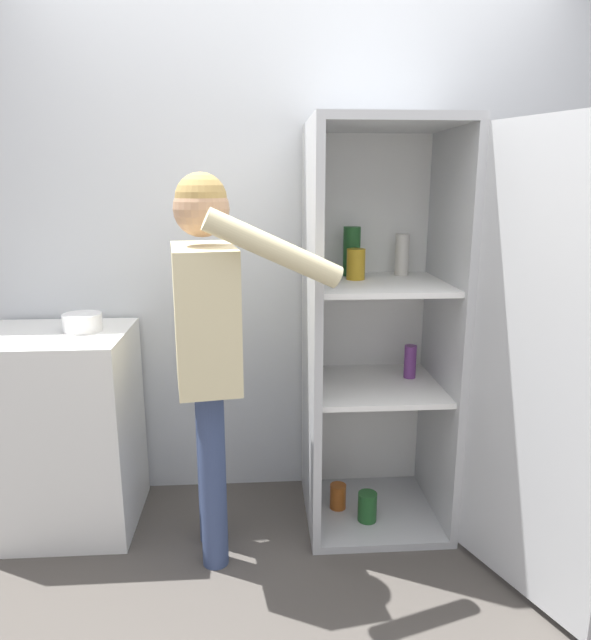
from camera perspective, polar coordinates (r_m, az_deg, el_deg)
The scene contains 6 objects.
ground_plane at distance 2.42m, azimuth 1.21°, elevation -26.91°, with size 12.00×12.00×0.00m, color #4C4742.
wall_back at distance 2.83m, azimuth -0.42°, elevation 7.59°, with size 7.00×0.06×2.55m.
refrigerator at distance 2.54m, azimuth 11.04°, elevation -1.73°, with size 0.92×1.21×1.83m.
person at distance 2.29m, azimuth -8.75°, elevation -0.46°, with size 0.68×0.56×1.61m.
counter at distance 2.87m, azimuth -22.39°, elevation -10.20°, with size 0.65×0.55×0.93m.
bowl at distance 2.71m, azimuth -20.53°, elevation -0.21°, with size 0.17×0.17×0.08m.
Camera 1 is at (-0.17, -1.83, 1.57)m, focal length 32.00 mm.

